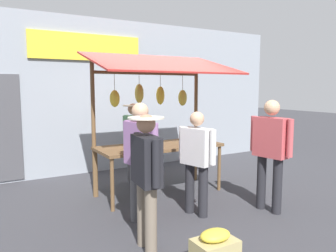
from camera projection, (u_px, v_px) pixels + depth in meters
ground_plane at (160, 193)px, 5.95m from camera, size 40.00×40.00×0.00m
street_backdrop at (111, 96)px, 7.60m from camera, size 9.00×0.30×3.40m
market_stall at (159, 108)px, 5.79m from camera, size 2.50×1.46×2.50m
vendor_with_sunhat at (134, 137)px, 6.40m from camera, size 0.41×0.68×1.59m
shopper_in_grey_tee at (141, 154)px, 4.50m from camera, size 0.31×0.71×1.69m
shopper_with_shopping_bag at (270, 147)px, 4.99m from camera, size 0.30×0.71×1.71m
shopper_with_ponytail at (197, 157)px, 4.86m from camera, size 0.34×0.65×1.55m
shopper_in_striped_shirt at (146, 172)px, 3.78m from camera, size 0.41×0.68×1.60m
produce_crate_near at (215, 250)px, 3.48m from camera, size 0.46×0.33×0.42m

